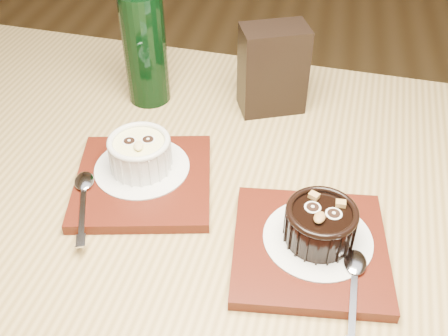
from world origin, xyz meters
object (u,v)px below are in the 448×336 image
(tray_left, at_px, (143,181))
(tray_right, at_px, (310,248))
(condiment_stand, at_px, (273,69))
(ramekin_dark, at_px, (320,223))
(green_bottle, at_px, (145,44))
(table, at_px, (219,255))
(ramekin_white, at_px, (140,152))

(tray_left, bearing_deg, tray_right, -18.10)
(tray_right, bearing_deg, condiment_stand, 105.96)
(ramekin_dark, bearing_deg, condiment_stand, 120.91)
(green_bottle, bearing_deg, condiment_stand, 3.25)
(table, distance_m, ramekin_white, 0.18)
(condiment_stand, bearing_deg, green_bottle, -176.75)
(table, relative_size, green_bottle, 4.93)
(ramekin_dark, height_order, condiment_stand, condiment_stand)
(tray_left, height_order, ramekin_white, ramekin_white)
(table, height_order, ramekin_dark, ramekin_dark)
(table, xyz_separation_m, ramekin_dark, (0.13, -0.04, 0.13))
(ramekin_dark, bearing_deg, tray_right, -117.60)
(ramekin_white, height_order, green_bottle, green_bottle)
(tray_right, bearing_deg, table, 157.91)
(tray_right, height_order, ramekin_dark, ramekin_dark)
(ramekin_dark, relative_size, condiment_stand, 0.60)
(ramekin_white, distance_m, tray_right, 0.26)
(tray_right, xyz_separation_m, green_bottle, (-0.29, 0.28, 0.09))
(ramekin_dark, distance_m, condiment_stand, 0.30)
(tray_right, bearing_deg, ramekin_dark, 49.39)
(table, distance_m, ramekin_dark, 0.19)
(table, bearing_deg, condiment_stand, 81.71)
(ramekin_dark, bearing_deg, table, 175.87)
(tray_left, bearing_deg, table, -13.48)
(ramekin_white, bearing_deg, green_bottle, 85.63)
(condiment_stand, bearing_deg, tray_left, -123.41)
(tray_left, distance_m, tray_right, 0.24)
(table, bearing_deg, green_bottle, 125.02)
(table, xyz_separation_m, tray_right, (0.12, -0.05, 0.10))
(tray_left, xyz_separation_m, tray_right, (0.23, -0.08, 0.00))
(tray_left, distance_m, ramekin_white, 0.04)
(ramekin_white, bearing_deg, table, -39.35)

